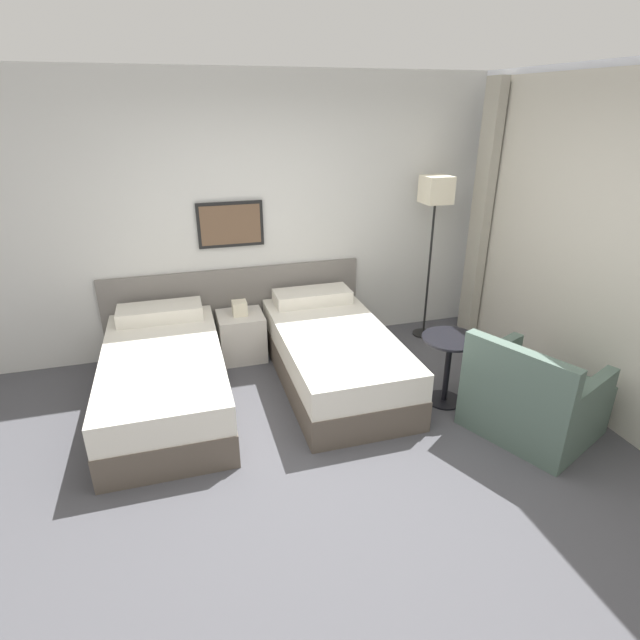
# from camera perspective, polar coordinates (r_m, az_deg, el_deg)

# --- Properties ---
(ground_plane) EXTENTS (16.00, 16.00, 0.00)m
(ground_plane) POSITION_cam_1_polar(r_m,az_deg,el_deg) (3.74, 2.16, -16.42)
(ground_plane) COLOR #47474C
(wall_headboard) EXTENTS (10.00, 0.10, 2.70)m
(wall_headboard) POSITION_cam_1_polar(r_m,az_deg,el_deg) (5.13, -5.87, 11.06)
(wall_headboard) COLOR silver
(wall_headboard) RESTS_ON ground_plane
(bed_near_door) EXTENTS (0.97, 1.95, 0.64)m
(bed_near_door) POSITION_cam_1_polar(r_m,az_deg,el_deg) (4.45, -17.31, -6.29)
(bed_near_door) COLOR brown
(bed_near_door) RESTS_ON ground_plane
(bed_near_window) EXTENTS (0.97, 1.95, 0.64)m
(bed_near_window) POSITION_cam_1_polar(r_m,az_deg,el_deg) (4.62, 1.53, -3.95)
(bed_near_window) COLOR brown
(bed_near_window) RESTS_ON ground_plane
(nightstand) EXTENTS (0.45, 0.43, 0.61)m
(nightstand) POSITION_cam_1_polar(r_m,az_deg,el_deg) (5.11, -8.96, -1.72)
(nightstand) COLOR beige
(nightstand) RESTS_ON ground_plane
(floor_lamp) EXTENTS (0.27, 0.27, 1.74)m
(floor_lamp) POSITION_cam_1_polar(r_m,az_deg,el_deg) (5.31, 13.05, 13.16)
(floor_lamp) COLOR black
(floor_lamp) RESTS_ON ground_plane
(side_table) EXTENTS (0.48, 0.48, 0.62)m
(side_table) POSITION_cam_1_polar(r_m,az_deg,el_deg) (4.36, 14.49, -4.13)
(side_table) COLOR black
(side_table) RESTS_ON ground_plane
(armchair) EXTENTS (1.09, 1.11, 0.82)m
(armchair) POSITION_cam_1_polar(r_m,az_deg,el_deg) (4.28, 23.08, -8.47)
(armchair) COLOR #4C6056
(armchair) RESTS_ON ground_plane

